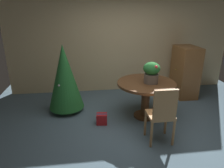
{
  "coord_description": "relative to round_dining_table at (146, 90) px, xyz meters",
  "views": [
    {
      "loc": [
        -1.0,
        -3.32,
        2.18
      ],
      "look_at": [
        -0.51,
        0.34,
        0.83
      ],
      "focal_mm": 33.15,
      "sensor_mm": 36.0,
      "label": 1
    }
  ],
  "objects": [
    {
      "name": "flower_vase",
      "position": [
        0.07,
        -0.04,
        0.39
      ],
      "size": [
        0.33,
        0.33,
        0.43
      ],
      "color": "#665B51",
      "rests_on": "round_dining_table"
    },
    {
      "name": "holiday_tree",
      "position": [
        -1.67,
        0.5,
        0.18
      ],
      "size": [
        0.77,
        0.77,
        1.5
      ],
      "color": "brown",
      "rests_on": "ground_plane"
    },
    {
      "name": "round_dining_table",
      "position": [
        0.0,
        0.0,
        0.0
      ],
      "size": [
        1.19,
        1.19,
        0.78
      ],
      "color": "brown",
      "rests_on": "ground_plane"
    },
    {
      "name": "wooden_chair_near",
      "position": [
        0.0,
        -0.93,
        -0.05
      ],
      "size": [
        0.43,
        0.4,
        1.02
      ],
      "color": "#B27F4C",
      "rests_on": "ground_plane"
    },
    {
      "name": "gift_box_red",
      "position": [
        -0.94,
        -0.18,
        -0.51
      ],
      "size": [
        0.23,
        0.19,
        0.22
      ],
      "color": "red",
      "rests_on": "ground_plane"
    },
    {
      "name": "back_wall_panel",
      "position": [
        -0.22,
        1.7,
        0.68
      ],
      "size": [
        6.0,
        0.1,
        2.6
      ],
      "primitive_type": "cube",
      "color": "beige",
      "rests_on": "ground_plane"
    },
    {
      "name": "wooden_cabinet",
      "position": [
        1.33,
        1.01,
        0.03
      ],
      "size": [
        0.52,
        0.76,
        1.3
      ],
      "color": "brown",
      "rests_on": "ground_plane"
    },
    {
      "name": "ground_plane",
      "position": [
        -0.22,
        -0.5,
        -0.62
      ],
      "size": [
        6.6,
        6.6,
        0.0
      ],
      "primitive_type": "plane",
      "color": "slate"
    }
  ]
}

